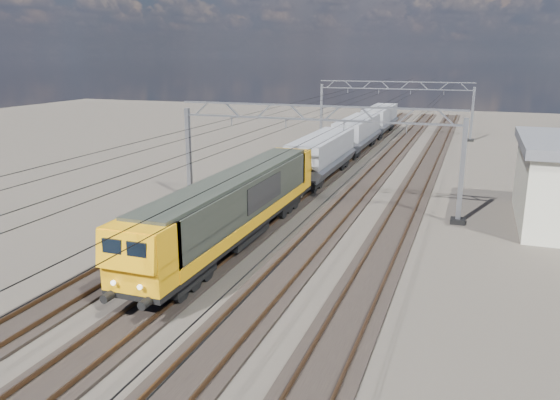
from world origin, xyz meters
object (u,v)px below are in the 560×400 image
(hopper_wagon_third, at_px, (380,118))
(locomotive, at_px, (236,204))
(catenary_gantry_far, at_px, (394,107))
(hopper_wagon_lead, at_px, (322,153))
(catenary_gantry_mid, at_px, (314,153))
(hopper_wagon_mid, at_px, (357,132))

(hopper_wagon_third, bearing_deg, locomotive, -90.00)
(catenary_gantry_far, distance_m, locomotive, 44.41)
(hopper_wagon_third, bearing_deg, hopper_wagon_lead, -90.00)
(hopper_wagon_lead, bearing_deg, catenary_gantry_mid, -77.94)
(catenary_gantry_mid, bearing_deg, hopper_wagon_third, 93.03)
(hopper_wagon_lead, bearing_deg, catenary_gantry_far, 85.71)
(locomotive, relative_size, hopper_wagon_third, 1.62)
(catenary_gantry_mid, xyz_separation_m, hopper_wagon_lead, (-2.00, 9.36, -1.67))
(catenary_gantry_mid, relative_size, catenary_gantry_far, 1.00)
(locomotive, distance_m, hopper_wagon_third, 46.10)
(hopper_wagon_lead, xyz_separation_m, hopper_wagon_third, (0.00, 28.40, 0.00))
(locomotive, height_order, hopper_wagon_mid, locomotive)
(locomotive, xyz_separation_m, hopper_wagon_mid, (-0.00, 31.90, -0.09))
(catenary_gantry_mid, xyz_separation_m, hopper_wagon_third, (-2.00, 37.76, -1.67))
(hopper_wagon_lead, distance_m, hopper_wagon_mid, 14.20)
(hopper_wagon_mid, xyz_separation_m, hopper_wagon_third, (0.00, 14.20, 0.00))
(catenary_gantry_far, bearing_deg, hopper_wagon_mid, -99.14)
(hopper_wagon_lead, relative_size, hopper_wagon_third, 1.00)
(hopper_wagon_lead, height_order, hopper_wagon_third, same)
(locomotive, bearing_deg, catenary_gantry_mid, 76.51)
(catenary_gantry_far, xyz_separation_m, hopper_wagon_lead, (-2.00, -26.64, -1.67))
(hopper_wagon_mid, bearing_deg, hopper_wagon_third, 90.00)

